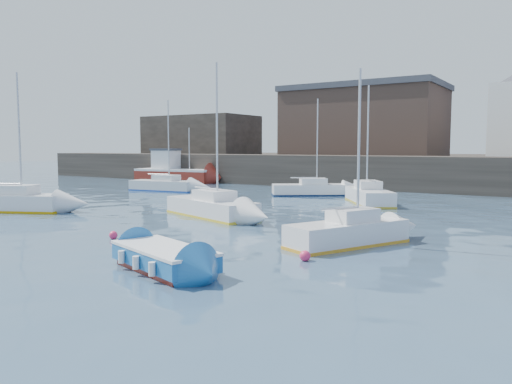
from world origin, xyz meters
The scene contains 16 objects.
water centered at (0.00, 0.00, 0.00)m, with size 220.00×220.00×0.00m, color #2D4760.
quay_wall centered at (0.00, 35.00, 1.50)m, with size 90.00×5.00×3.00m, color #28231E.
land_strip centered at (0.00, 53.00, 1.40)m, with size 90.00×32.00×2.80m, color #28231E.
warehouse centered at (-6.00, 43.00, 6.62)m, with size 16.40×10.40×7.60m.
bldg_west centered at (-28.00, 42.00, 5.30)m, with size 14.00×8.00×5.00m.
blue_dinghy centered at (3.23, 1.77, 0.42)m, with size 4.29×2.82×0.75m.
fishing_boat centered at (-23.18, 31.46, 1.13)m, with size 9.23×4.57×5.86m.
sailboat_a centered at (-14.23, 7.49, 0.57)m, with size 6.48×4.44×8.10m.
sailboat_b centered at (-2.93, 12.04, 0.53)m, with size 6.69×4.02×8.21m.
sailboat_c centered at (6.46, 8.57, 0.52)m, with size 3.64×5.36×6.78m.
sailboat_e centered at (-16.37, 22.58, 0.51)m, with size 6.27×2.81×7.79m.
sailboat_f centered at (2.07, 22.79, 0.56)m, with size 5.07×6.13×7.93m.
sailboat_h centered at (-3.89, 25.89, 0.49)m, with size 5.84×4.97×7.54m.
buoy_near centered at (-2.25, 4.58, 0.00)m, with size 0.35×0.35×0.35m, color #E72C5E.
buoy_mid centered at (6.27, 5.31, 0.00)m, with size 0.37×0.37×0.37m, color #E72C5E.
buoy_far centered at (-2.83, 14.37, 0.00)m, with size 0.37×0.37×0.37m, color #E72C5E.
Camera 1 is at (13.78, -9.35, 3.79)m, focal length 35.00 mm.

